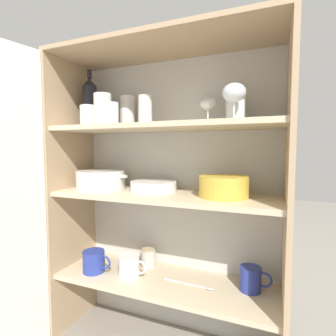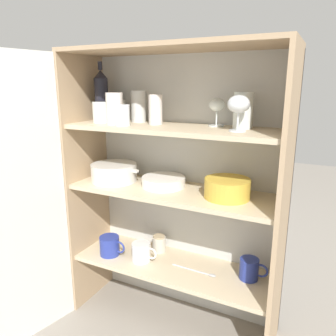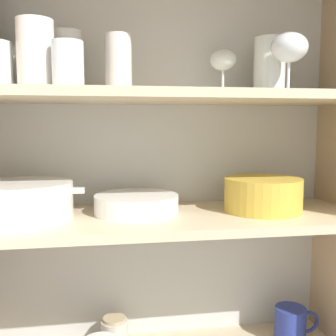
% 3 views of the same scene
% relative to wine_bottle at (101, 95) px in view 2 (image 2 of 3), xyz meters
% --- Properties ---
extents(cupboard_back_panel, '(0.98, 0.02, 1.27)m').
position_rel_wine_bottle_xyz_m(cupboard_back_panel, '(0.41, 0.11, -0.45)').
color(cupboard_back_panel, silver).
rests_on(cupboard_back_panel, ground_plane).
extents(cupboard_side_left, '(0.02, 0.34, 1.27)m').
position_rel_wine_bottle_xyz_m(cupboard_side_left, '(-0.07, -0.05, -0.45)').
color(cupboard_side_left, tan).
rests_on(cupboard_side_left, ground_plane).
extents(cupboard_side_right, '(0.02, 0.34, 1.27)m').
position_rel_wine_bottle_xyz_m(cupboard_side_right, '(0.89, -0.05, -0.45)').
color(cupboard_side_right, tan).
rests_on(cupboard_side_right, ground_plane).
extents(cupboard_top_panel, '(0.98, 0.34, 0.02)m').
position_rel_wine_bottle_xyz_m(cupboard_top_panel, '(0.41, -0.05, 0.20)').
color(cupboard_top_panel, tan).
rests_on(cupboard_top_panel, cupboard_side_left).
extents(shelf_board_lower, '(0.94, 0.30, 0.02)m').
position_rel_wine_bottle_xyz_m(shelf_board_lower, '(0.41, -0.05, -0.79)').
color(shelf_board_lower, beige).
extents(shelf_board_middle, '(0.94, 0.30, 0.02)m').
position_rel_wine_bottle_xyz_m(shelf_board_middle, '(0.41, -0.05, -0.42)').
color(shelf_board_middle, beige).
extents(shelf_board_upper, '(0.94, 0.30, 0.02)m').
position_rel_wine_bottle_xyz_m(shelf_board_upper, '(0.41, -0.05, -0.13)').
color(shelf_board_upper, beige).
extents(cupboard_door, '(0.13, 0.48, 1.27)m').
position_rel_wine_bottle_xyz_m(cupboard_door, '(-0.14, -0.45, -0.45)').
color(cupboard_door, silver).
rests_on(cupboard_door, ground_plane).
extents(tumbler_glass_0, '(0.06, 0.06, 0.13)m').
position_rel_wine_bottle_xyz_m(tumbler_glass_0, '(0.31, -0.02, -0.06)').
color(tumbler_glass_0, silver).
rests_on(tumbler_glass_0, shelf_board_upper).
extents(tumbler_glass_1, '(0.06, 0.06, 0.10)m').
position_rel_wine_bottle_xyz_m(tumbler_glass_1, '(0.08, 0.03, -0.07)').
color(tumbler_glass_1, white).
rests_on(tumbler_glass_1, shelf_board_upper).
extents(tumbler_glass_2, '(0.08, 0.08, 0.10)m').
position_rel_wine_bottle_xyz_m(tumbler_glass_2, '(0.05, -0.07, -0.07)').
color(tumbler_glass_2, white).
rests_on(tumbler_glass_2, shelf_board_upper).
extents(tumbler_glass_3, '(0.07, 0.07, 0.15)m').
position_rel_wine_bottle_xyz_m(tumbler_glass_3, '(0.19, 0.03, -0.05)').
color(tumbler_glass_3, white).
rests_on(tumbler_glass_3, shelf_board_upper).
extents(tumbler_glass_4, '(0.08, 0.08, 0.14)m').
position_rel_wine_bottle_xyz_m(tumbler_glass_4, '(0.14, -0.09, -0.05)').
color(tumbler_glass_4, silver).
rests_on(tumbler_glass_4, shelf_board_upper).
extents(tumbler_glass_5, '(0.06, 0.06, 0.09)m').
position_rel_wine_bottle_xyz_m(tumbler_glass_5, '(0.20, -0.13, -0.08)').
color(tumbler_glass_5, white).
rests_on(tumbler_glass_5, shelf_board_upper).
extents(tumbler_glass_6, '(0.08, 0.08, 0.15)m').
position_rel_wine_bottle_xyz_m(tumbler_glass_6, '(0.69, 0.02, -0.05)').
color(tumbler_glass_6, white).
rests_on(tumbler_glass_6, shelf_board_upper).
extents(wine_glass_0, '(0.08, 0.08, 0.14)m').
position_rel_wine_bottle_xyz_m(wine_glass_0, '(0.70, -0.08, -0.02)').
color(wine_glass_0, white).
rests_on(wine_glass_0, shelf_board_upper).
extents(wine_glass_1, '(0.07, 0.07, 0.12)m').
position_rel_wine_bottle_xyz_m(wine_glass_1, '(0.57, 0.04, -0.04)').
color(wine_glass_1, white).
rests_on(wine_glass_1, shelf_board_upper).
extents(wine_bottle, '(0.07, 0.07, 0.28)m').
position_rel_wine_bottle_xyz_m(wine_bottle, '(0.00, 0.00, 0.00)').
color(wine_bottle, black).
rests_on(wine_bottle, shelf_board_upper).
extents(plate_stack_white, '(0.20, 0.20, 0.04)m').
position_rel_wine_bottle_xyz_m(plate_stack_white, '(0.35, -0.02, -0.39)').
color(plate_stack_white, white).
rests_on(plate_stack_white, shelf_board_middle).
extents(mixing_bowl_large, '(0.19, 0.19, 0.08)m').
position_rel_wine_bottle_xyz_m(mixing_bowl_large, '(0.66, -0.04, -0.36)').
color(mixing_bowl_large, gold).
rests_on(mixing_bowl_large, shelf_board_middle).
extents(casserole_dish, '(0.27, 0.22, 0.09)m').
position_rel_wine_bottle_xyz_m(casserole_dish, '(0.09, -0.05, -0.37)').
color(casserole_dish, silver).
rests_on(casserole_dish, shelf_board_middle).
extents(coffee_mug_primary, '(0.14, 0.10, 0.10)m').
position_rel_wine_bottle_xyz_m(coffee_mug_primary, '(0.09, -0.10, -0.73)').
color(coffee_mug_primary, '#283893').
rests_on(coffee_mug_primary, shelf_board_lower).
extents(coffee_mug_extra_1, '(0.12, 0.08, 0.10)m').
position_rel_wine_bottle_xyz_m(coffee_mug_extra_1, '(0.76, -0.00, -0.73)').
color(coffee_mug_extra_1, '#283893').
rests_on(coffee_mug_extra_1, shelf_board_lower).
extents(coffee_mug_extra_2, '(0.13, 0.09, 0.09)m').
position_rel_wine_bottle_xyz_m(coffee_mug_extra_2, '(0.26, -0.08, -0.74)').
color(coffee_mug_extra_2, white).
rests_on(coffee_mug_extra_2, shelf_board_lower).
extents(storage_jar, '(0.07, 0.07, 0.09)m').
position_rel_wine_bottle_xyz_m(storage_jar, '(0.29, 0.04, -0.74)').
color(storage_jar, beige).
rests_on(storage_jar, shelf_board_lower).
extents(serving_spoon, '(0.22, 0.02, 0.01)m').
position_rel_wine_bottle_xyz_m(serving_spoon, '(0.54, -0.06, -0.78)').
color(serving_spoon, silver).
rests_on(serving_spoon, shelf_board_lower).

